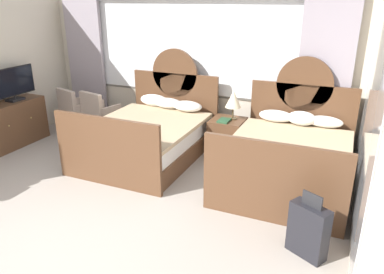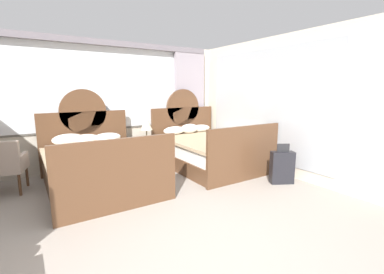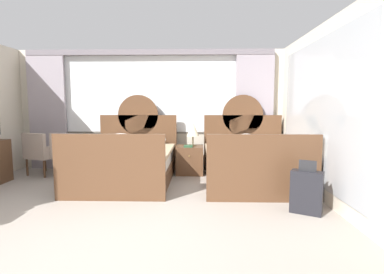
{
  "view_description": "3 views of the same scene",
  "coord_description": "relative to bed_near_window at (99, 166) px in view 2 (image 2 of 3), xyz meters",
  "views": [
    {
      "loc": [
        2.74,
        -2.3,
        2.55
      ],
      "look_at": [
        0.96,
        1.79,
        0.85
      ],
      "focal_mm": 34.55,
      "sensor_mm": 36.0,
      "label": 1
    },
    {
      "loc": [
        -1.28,
        -1.84,
        1.67
      ],
      "look_at": [
        1.09,
        1.83,
        0.88
      ],
      "focal_mm": 24.72,
      "sensor_mm": 36.0,
      "label": 2
    },
    {
      "loc": [
        1.11,
        -2.78,
        1.46
      ],
      "look_at": [
        1.0,
        1.94,
        0.95
      ],
      "focal_mm": 27.65,
      "sensor_mm": 36.0,
      "label": 3
    }
  ],
  "objects": [
    {
      "name": "bed_near_window",
      "position": [
        0.0,
        0.0,
        0.0
      ],
      "size": [
        1.7,
        2.25,
        1.68
      ],
      "color": "brown",
      "rests_on": "ground_plane"
    },
    {
      "name": "armchair_by_window_left",
      "position": [
        -1.36,
        0.48,
        0.13
      ],
      "size": [
        0.68,
        0.68,
        0.89
      ],
      "color": "#B29E8E",
      "rests_on": "ground_plane"
    },
    {
      "name": "book_on_nightstand",
      "position": [
        1.13,
        0.59,
        0.24
      ],
      "size": [
        0.18,
        0.26,
        0.03
      ],
      "color": "#285133",
      "rests_on": "nightstand_between_beds"
    },
    {
      "name": "bed_near_mirror",
      "position": [
        2.32,
        -0.0,
        -0.0
      ],
      "size": [
        1.7,
        2.25,
        1.68
      ],
      "color": "brown",
      "rests_on": "ground_plane"
    },
    {
      "name": "wall_back_window",
      "position": [
        0.25,
        1.25,
        1.08
      ],
      "size": [
        5.98,
        0.22,
        2.7
      ],
      "color": "beige",
      "rests_on": "ground_plane"
    },
    {
      "name": "suitcase_on_floor",
      "position": [
        2.8,
        -1.61,
        -0.07
      ],
      "size": [
        0.44,
        0.35,
        0.73
      ],
      "color": "black",
      "rests_on": "ground_plane"
    },
    {
      "name": "ground_plane",
      "position": [
        0.25,
        -2.73,
        -0.37
      ],
      "size": [
        24.0,
        24.0,
        0.0
      ],
      "primitive_type": "plane",
      "color": "#9E9389"
    },
    {
      "name": "nightstand_between_beds",
      "position": [
        1.16,
        0.7,
        -0.07
      ],
      "size": [
        0.56,
        0.59,
        0.59
      ],
      "color": "brown",
      "rests_on": "ground_plane"
    },
    {
      "name": "table_lamp_on_nightstand",
      "position": [
        1.22,
        0.76,
        0.57
      ],
      "size": [
        0.27,
        0.27,
        0.5
      ],
      "color": "brown",
      "rests_on": "nightstand_between_beds"
    },
    {
      "name": "wall_right_mirror",
      "position": [
        3.27,
        -1.01,
        0.98
      ],
      "size": [
        0.08,
        4.59,
        2.7
      ],
      "color": "beige",
      "rests_on": "ground_plane"
    }
  ]
}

